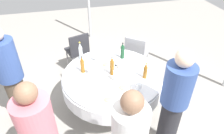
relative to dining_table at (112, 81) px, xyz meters
The scene contains 22 objects.
ground_plane 0.59m from the dining_table, ahead, with size 10.00×10.00×0.00m, color gray.
dining_table is the anchor object (origin of this frame).
bottle_amber_south 0.29m from the dining_table, 10.49° to the right, with size 0.06×0.06×0.31m.
bottle_amber_mid 0.53m from the dining_table, 159.49° to the left, with size 0.06×0.06×0.28m.
bottle_amber_left 0.56m from the dining_table, 23.51° to the right, with size 0.06×0.06×0.27m.
bottle_dark_green_east 0.56m from the dining_table, 55.17° to the left, with size 0.07×0.07×0.29m.
bottle_clear_right 0.72m from the dining_table, 128.28° to the left, with size 0.06×0.06×0.33m.
bottle_clear_inner 0.32m from the dining_table, 84.83° to the right, with size 0.07×0.07×0.28m.
wine_glass_east 0.29m from the dining_table, ahead, with size 0.06×0.06×0.16m.
wine_glass_right 0.43m from the dining_table, 162.78° to the left, with size 0.07×0.07×0.13m.
wine_glass_inner 0.58m from the dining_table, 61.02° to the right, with size 0.07×0.07×0.14m.
wine_glass_outer 0.51m from the dining_table, 113.72° to the left, with size 0.06×0.06×0.15m.
plate_front 0.59m from the dining_table, 108.70° to the right, with size 0.24×0.24×0.04m.
plate_rear 0.40m from the dining_table, 78.76° to the right, with size 0.26×0.26×0.04m.
plate_far 0.31m from the dining_table, 136.74° to the right, with size 0.22×0.22×0.02m.
plate_near 0.29m from the dining_table, 99.63° to the left, with size 0.25×0.25×0.04m.
knife_mid 0.42m from the dining_table, 30.56° to the left, with size 0.18×0.02×0.01m, color silver.
folded_napkin 0.58m from the dining_table, 146.50° to the right, with size 0.18×0.18×0.02m, color white.
person_mid 1.06m from the dining_table, 57.28° to the right, with size 0.34×0.34×1.60m.
person_left 1.44m from the dining_table, behind, with size 0.34×0.34×1.64m.
chair_inner 1.08m from the dining_table, 50.53° to the left, with size 0.56×0.56×0.87m.
chair_outer 1.30m from the dining_table, 108.31° to the left, with size 0.51×0.51×0.87m.
Camera 1 is at (-0.58, -2.39, 2.66)m, focal length 32.79 mm.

